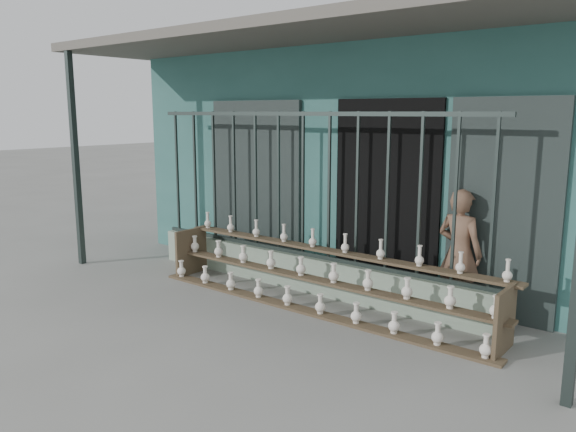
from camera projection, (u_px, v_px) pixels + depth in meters
The scene contains 6 objects.
ground at pixel (232, 318), 6.20m from camera, with size 60.00×60.00×0.00m, color slate.
workshop_building at pixel (410, 150), 9.17m from camera, with size 7.40×6.60×3.21m.
parapet_wall at pixel (303, 272), 7.17m from camera, with size 5.00×0.20×0.45m, color #90A78F.
security_fence at pixel (303, 185), 6.96m from camera, with size 5.00×0.04×1.80m.
shelf_rack at pixel (316, 277), 6.52m from camera, with size 4.50×0.68×0.85m.
elderly_woman at pixel (459, 253), 6.16m from camera, with size 0.52×0.34×1.43m, color brown.
Camera 1 is at (4.14, -4.24, 2.24)m, focal length 35.00 mm.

